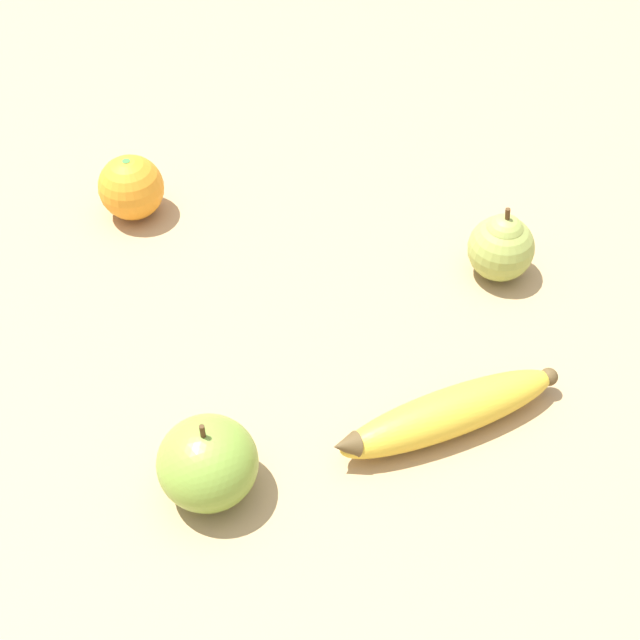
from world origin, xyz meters
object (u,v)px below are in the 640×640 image
(banana, at_px, (447,413))
(apple, at_px, (208,463))
(orange, at_px, (131,187))
(pear, at_px, (501,246))

(banana, relative_size, apple, 2.23)
(banana, xyz_separation_m, orange, (-0.21, -0.38, 0.01))
(banana, relative_size, orange, 2.75)
(orange, height_order, pear, pear)
(banana, xyz_separation_m, apple, (0.11, -0.18, 0.02))
(apple, bearing_deg, orange, -148.90)
(banana, bearing_deg, apple, -6.23)
(banana, distance_m, apple, 0.21)
(banana, bearing_deg, pear, -133.28)
(apple, bearing_deg, pear, 146.90)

